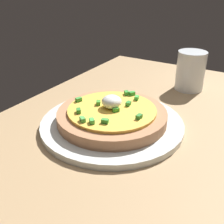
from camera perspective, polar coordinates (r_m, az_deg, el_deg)
name	(u,v)px	position (r cm, az deg, el deg)	size (l,w,h in cm)	color
dining_table	(167,158)	(50.29, 11.28, -9.25)	(98.61, 75.02, 2.32)	#A4835B
plate	(112,124)	(56.00, 0.00, -2.40)	(28.62, 28.62, 1.27)	silver
pizza	(112,115)	(55.04, -0.01, -0.55)	(21.86, 21.86, 5.35)	#B27B55
cup_far	(190,72)	(75.55, 15.85, 7.87)	(7.35, 7.35, 10.09)	silver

